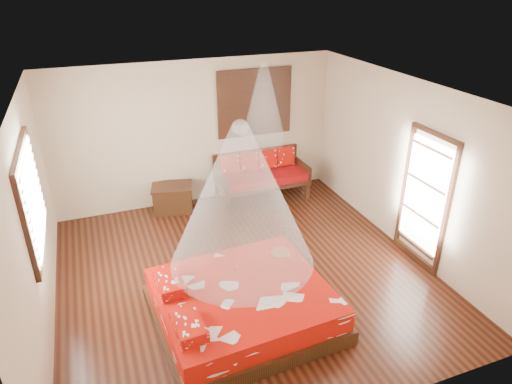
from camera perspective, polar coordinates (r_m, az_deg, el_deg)
room at (r=6.47m, az=-1.54°, el=-0.03°), size 5.54×5.54×2.84m
bed at (r=6.22m, az=-1.83°, el=-13.89°), size 2.38×2.18×0.65m
daybed at (r=9.25m, az=0.59°, el=2.31°), size 1.83×0.81×0.95m
storage_chest at (r=8.98m, az=-10.36°, el=-0.70°), size 0.87×0.72×0.53m
shutter_panel at (r=9.08m, az=-0.15°, el=11.10°), size 1.52×0.06×1.32m
window_left at (r=6.29m, az=-26.21°, el=-0.68°), size 0.10×1.74×1.34m
glazed_door at (r=7.44m, az=20.27°, el=-0.94°), size 0.08×1.02×2.16m
wine_tray at (r=6.72m, az=3.10°, el=-7.24°), size 0.27×0.27×0.22m
mosquito_net_main at (r=5.34m, az=-1.85°, el=-0.59°), size 1.79×1.79×1.80m
mosquito_net_daybed at (r=8.64m, az=0.96°, el=10.99°), size 0.87×0.87×1.50m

